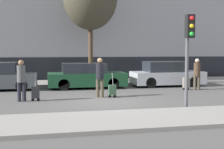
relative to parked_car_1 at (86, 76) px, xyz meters
The scene contains 14 objects.
ground_plane 4.62m from the parked_car_1, 86.98° to the right, with size 80.00×80.00×0.00m, color #565451.
sidewalk_near 8.34m from the parked_car_1, 88.34° to the right, with size 28.00×2.50×0.12m.
sidewalk_far 2.51m from the parked_car_1, 84.32° to the left, with size 28.00×3.00×0.12m.
building_facade 7.64m from the parked_car_1, 87.74° to the left, with size 28.00×3.05×10.42m.
parked_car_1 is the anchor object (origin of this frame).
parked_car_2 4.70m from the parked_car_1, ahead, with size 4.13×1.71×1.43m.
pedestrian_left 5.01m from the parked_car_1, 129.24° to the right, with size 0.35×0.34×1.69m.
trolley_left 4.71m from the parked_car_1, 123.78° to the right, with size 0.34×0.29×1.14m.
pedestrian_center 3.48m from the parked_car_1, 87.45° to the right, with size 0.34×0.34×1.74m.
trolley_center 3.72m from the parked_car_1, 79.54° to the right, with size 0.34×0.29×1.10m.
pedestrian_right 5.94m from the parked_car_1, 20.11° to the right, with size 0.34×0.34×1.65m.
trolley_right 5.39m from the parked_car_1, 20.63° to the right, with size 0.34×0.29×1.21m.
traffic_light 7.63m from the parked_car_1, 68.94° to the right, with size 0.28×0.47×3.31m.
parked_bicycle 6.56m from the parked_car_1, 24.61° to the left, with size 1.77×0.06×0.96m.
Camera 1 is at (-2.48, -12.41, 2.11)m, focal length 50.00 mm.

